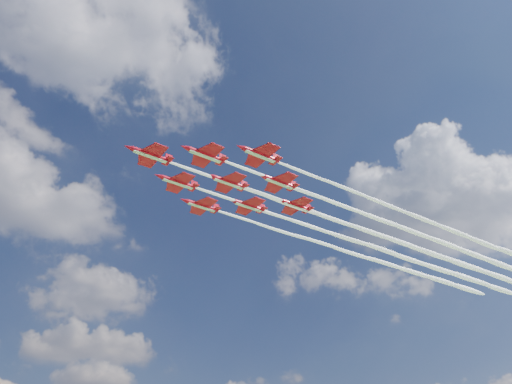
{
  "coord_description": "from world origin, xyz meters",
  "views": [
    {
      "loc": [
        -49.83,
        -106.59,
        16.41
      ],
      "look_at": [
        0.6,
        -6.7,
        85.38
      ],
      "focal_mm": 35.0,
      "sensor_mm": 36.0,
      "label": 1
    }
  ],
  "objects": [
    {
      "name": "jet_tail",
      "position": [
        70.41,
        4.25,
        87.25
      ],
      "size": [
        118.73,
        19.91,
        3.06
      ],
      "rotation": [
        0.0,
        0.0,
        0.12
      ],
      "color": "red"
    },
    {
      "name": "jet_row3_port",
      "position": [
        50.31,
        -13.09,
        87.25
      ],
      "size": [
        118.73,
        19.91,
        3.06
      ],
      "rotation": [
        0.0,
        0.0,
        0.12
      ],
      "color": "red"
    },
    {
      "name": "jet_row4_starb",
      "position": [
        58.58,
        10.27,
        87.25
      ],
      "size": [
        118.73,
        19.91,
        3.06
      ],
      "rotation": [
        0.0,
        0.0,
        0.12
      ],
      "color": "red"
    },
    {
      "name": "jet_row3_centre",
      "position": [
        48.52,
        1.6,
        87.25
      ],
      "size": [
        118.73,
        19.91,
        3.06
      ],
      "rotation": [
        0.0,
        0.0,
        0.12
      ],
      "color": "red"
    },
    {
      "name": "jet_row2_starb",
      "position": [
        36.69,
        7.61,
        87.25
      ],
      "size": [
        118.73,
        19.91,
        3.06
      ],
      "rotation": [
        0.0,
        0.0,
        0.12
      ],
      "color": "red"
    },
    {
      "name": "jet_row4_port",
      "position": [
        60.36,
        -4.42,
        87.25
      ],
      "size": [
        118.73,
        19.91,
        3.06
      ],
      "rotation": [
        0.0,
        0.0,
        0.12
      ],
      "color": "red"
    },
    {
      "name": "jet_row2_port",
      "position": [
        38.47,
        -7.08,
        87.25
      ],
      "size": [
        118.73,
        19.91,
        3.06
      ],
      "rotation": [
        0.0,
        0.0,
        0.12
      ],
      "color": "red"
    },
    {
      "name": "jet_row3_starb",
      "position": [
        46.74,
        16.28,
        87.25
      ],
      "size": [
        118.73,
        19.91,
        3.06
      ],
      "rotation": [
        0.0,
        0.0,
        0.12
      ],
      "color": "red"
    },
    {
      "name": "jet_lead",
      "position": [
        26.64,
        -1.06,
        87.25
      ],
      "size": [
        118.73,
        19.91,
        3.06
      ],
      "rotation": [
        0.0,
        0.0,
        0.12
      ],
      "color": "red"
    }
  ]
}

